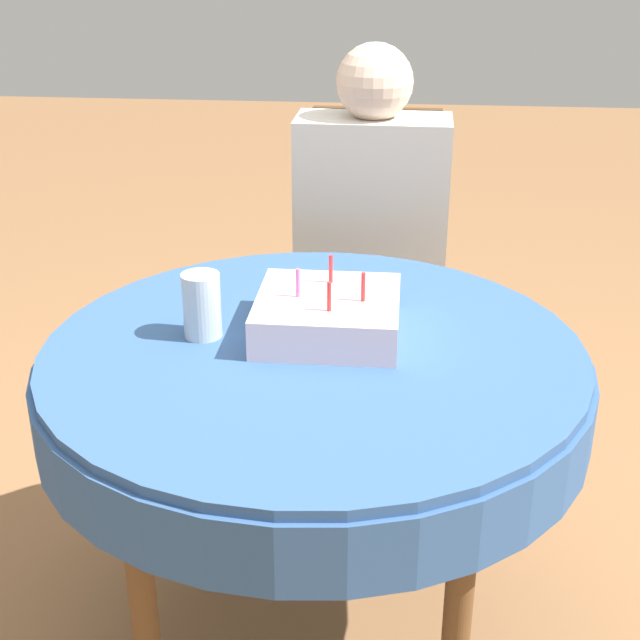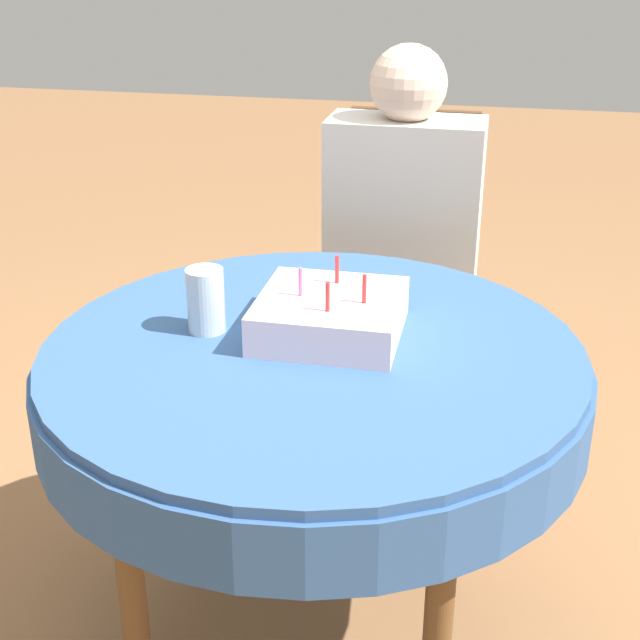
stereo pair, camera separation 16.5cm
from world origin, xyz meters
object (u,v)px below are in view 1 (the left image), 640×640
(person, at_px, (371,225))
(birthday_cake, at_px, (328,315))
(chair, at_px, (371,277))
(drinking_glass, at_px, (202,305))

(person, xyz_separation_m, birthday_cake, (-0.05, -0.71, 0.06))
(person, bearing_deg, chair, 90.00)
(drinking_glass, bearing_deg, chair, 71.19)
(chair, bearing_deg, person, -90.00)
(person, relative_size, drinking_glass, 9.15)
(birthday_cake, bearing_deg, chair, 86.37)
(birthday_cake, distance_m, drinking_glass, 0.24)
(birthday_cake, bearing_deg, drinking_glass, -171.82)
(person, bearing_deg, drinking_glass, -110.20)
(chair, bearing_deg, birthday_cake, -92.91)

